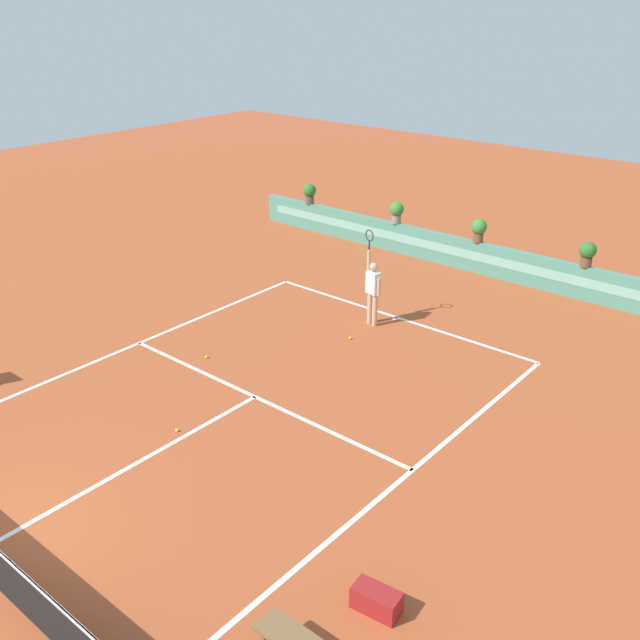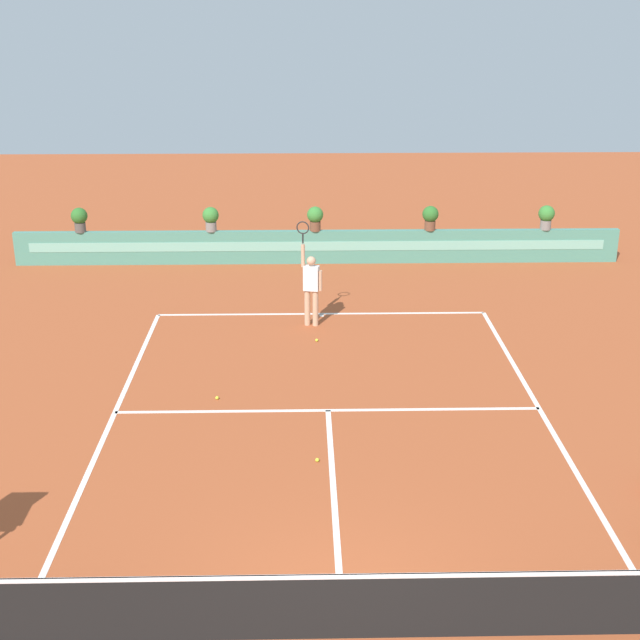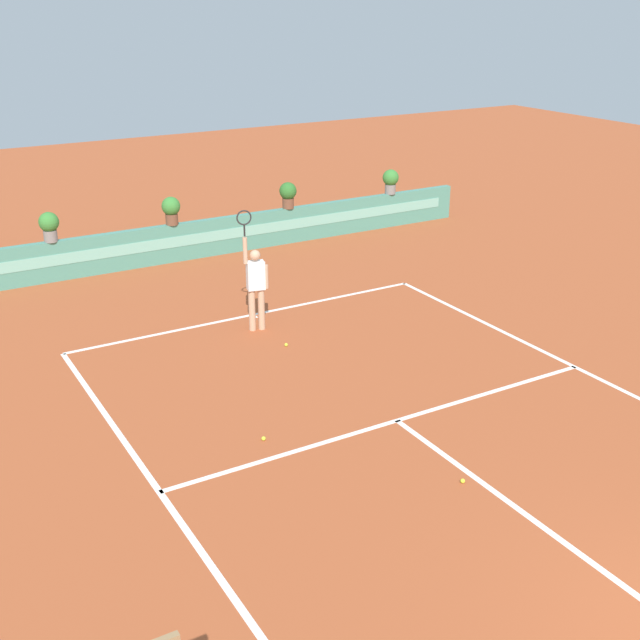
{
  "view_description": "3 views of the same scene",
  "coord_description": "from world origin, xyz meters",
  "px_view_note": "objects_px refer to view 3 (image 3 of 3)",
  "views": [
    {
      "loc": [
        9.75,
        -3.01,
        8.07
      ],
      "look_at": [
        -0.11,
        8.75,
        1.0
      ],
      "focal_mm": 39.98,
      "sensor_mm": 36.0,
      "label": 1
    },
    {
      "loc": [
        -0.48,
        -8.85,
        7.52
      ],
      "look_at": [
        -0.11,
        8.75,
        1.0
      ],
      "focal_mm": 49.12,
      "sensor_mm": 36.0,
      "label": 2
    },
    {
      "loc": [
        -7.05,
        -3.15,
        6.57
      ],
      "look_at": [
        -0.11,
        8.75,
        1.0
      ],
      "focal_mm": 45.52,
      "sensor_mm": 36.0,
      "label": 3
    }
  ],
  "objects_px": {
    "tennis_ball_near_baseline": "(463,481)",
    "potted_plant_centre": "(171,209)",
    "tennis_player": "(256,282)",
    "potted_plant_far_right": "(391,180)",
    "tennis_ball_mid_court": "(264,439)",
    "potted_plant_left": "(49,225)",
    "tennis_ball_by_sideline": "(286,345)",
    "potted_plant_right": "(288,193)"
  },
  "relations": [
    {
      "from": "tennis_ball_near_baseline",
      "to": "potted_plant_centre",
      "type": "height_order",
      "value": "potted_plant_centre"
    },
    {
      "from": "tennis_player",
      "to": "potted_plant_far_right",
      "type": "bearing_deg",
      "value": 36.89
    },
    {
      "from": "tennis_ball_mid_court",
      "to": "potted_plant_left",
      "type": "distance_m",
      "value": 9.6
    },
    {
      "from": "tennis_ball_near_baseline",
      "to": "potted_plant_far_right",
      "type": "distance_m",
      "value": 13.95
    },
    {
      "from": "potted_plant_left",
      "to": "potted_plant_far_right",
      "type": "bearing_deg",
      "value": 0.0
    },
    {
      "from": "tennis_ball_by_sideline",
      "to": "potted_plant_centre",
      "type": "bearing_deg",
      "value": 89.36
    },
    {
      "from": "tennis_ball_mid_court",
      "to": "potted_plant_centre",
      "type": "relative_size",
      "value": 0.09
    },
    {
      "from": "potted_plant_centre",
      "to": "tennis_ball_by_sideline",
      "type": "bearing_deg",
      "value": -90.64
    },
    {
      "from": "potted_plant_far_right",
      "to": "tennis_ball_mid_court",
      "type": "bearing_deg",
      "value": -133.53
    },
    {
      "from": "tennis_ball_mid_court",
      "to": "potted_plant_far_right",
      "type": "bearing_deg",
      "value": 46.47
    },
    {
      "from": "tennis_ball_by_sideline",
      "to": "tennis_ball_mid_court",
      "type": "bearing_deg",
      "value": -123.62
    },
    {
      "from": "tennis_ball_near_baseline",
      "to": "tennis_player",
      "type": "bearing_deg",
      "value": 90.2
    },
    {
      "from": "tennis_ball_by_sideline",
      "to": "potted_plant_right",
      "type": "height_order",
      "value": "potted_plant_right"
    },
    {
      "from": "tennis_ball_near_baseline",
      "to": "tennis_ball_mid_court",
      "type": "bearing_deg",
      "value": 127.62
    },
    {
      "from": "tennis_player",
      "to": "tennis_ball_mid_court",
      "type": "relative_size",
      "value": 38.01
    },
    {
      "from": "tennis_ball_mid_court",
      "to": "potted_plant_right",
      "type": "xyz_separation_m",
      "value": [
        5.52,
        9.45,
        1.38
      ]
    },
    {
      "from": "tennis_ball_mid_court",
      "to": "potted_plant_far_right",
      "type": "xyz_separation_m",
      "value": [
        8.98,
        9.45,
        1.38
      ]
    },
    {
      "from": "potted_plant_left",
      "to": "potted_plant_centre",
      "type": "distance_m",
      "value": 3.08
    },
    {
      "from": "tennis_ball_near_baseline",
      "to": "potted_plant_right",
      "type": "distance_m",
      "value": 12.57
    },
    {
      "from": "potted_plant_far_right",
      "to": "tennis_player",
      "type": "bearing_deg",
      "value": -143.11
    },
    {
      "from": "tennis_player",
      "to": "potted_plant_far_right",
      "type": "xyz_separation_m",
      "value": [
        7.05,
        5.29,
        0.36
      ]
    },
    {
      "from": "potted_plant_left",
      "to": "potted_plant_far_right",
      "type": "distance_m",
      "value": 9.95
    },
    {
      "from": "tennis_ball_by_sideline",
      "to": "potted_plant_left",
      "type": "distance_m",
      "value": 7.19
    },
    {
      "from": "potted_plant_right",
      "to": "potted_plant_far_right",
      "type": "distance_m",
      "value": 3.45
    },
    {
      "from": "tennis_ball_near_baseline",
      "to": "potted_plant_centre",
      "type": "relative_size",
      "value": 0.09
    },
    {
      "from": "potted_plant_left",
      "to": "potted_plant_far_right",
      "type": "relative_size",
      "value": 1.0
    },
    {
      "from": "tennis_player",
      "to": "potted_plant_right",
      "type": "bearing_deg",
      "value": 55.8
    },
    {
      "from": "tennis_player",
      "to": "potted_plant_far_right",
      "type": "relative_size",
      "value": 3.57
    },
    {
      "from": "tennis_ball_by_sideline",
      "to": "potted_plant_far_right",
      "type": "height_order",
      "value": "potted_plant_far_right"
    },
    {
      "from": "tennis_player",
      "to": "tennis_ball_near_baseline",
      "type": "height_order",
      "value": "tennis_player"
    },
    {
      "from": "tennis_ball_near_baseline",
      "to": "tennis_ball_mid_court",
      "type": "xyz_separation_m",
      "value": [
        -1.95,
        2.53,
        0.0
      ]
    },
    {
      "from": "tennis_ball_mid_court",
      "to": "potted_plant_left",
      "type": "relative_size",
      "value": 0.09
    },
    {
      "from": "potted_plant_right",
      "to": "potted_plant_far_right",
      "type": "bearing_deg",
      "value": 0.0
    },
    {
      "from": "potted_plant_left",
      "to": "tennis_ball_mid_court",
      "type": "bearing_deg",
      "value": -84.14
    },
    {
      "from": "tennis_ball_near_baseline",
      "to": "potted_plant_far_right",
      "type": "bearing_deg",
      "value": 59.58
    },
    {
      "from": "tennis_ball_mid_court",
      "to": "potted_plant_right",
      "type": "height_order",
      "value": "potted_plant_right"
    },
    {
      "from": "tennis_ball_near_baseline",
      "to": "tennis_ball_by_sideline",
      "type": "bearing_deg",
      "value": 89.05
    },
    {
      "from": "tennis_player",
      "to": "potted_plant_left",
      "type": "relative_size",
      "value": 3.57
    },
    {
      "from": "potted_plant_right",
      "to": "potted_plant_centre",
      "type": "relative_size",
      "value": 1.0
    },
    {
      "from": "potted_plant_right",
      "to": "potted_plant_far_right",
      "type": "relative_size",
      "value": 1.0
    },
    {
      "from": "potted_plant_left",
      "to": "potted_plant_right",
      "type": "relative_size",
      "value": 1.0
    },
    {
      "from": "tennis_ball_near_baseline",
      "to": "tennis_ball_mid_court",
      "type": "height_order",
      "value": "same"
    }
  ]
}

